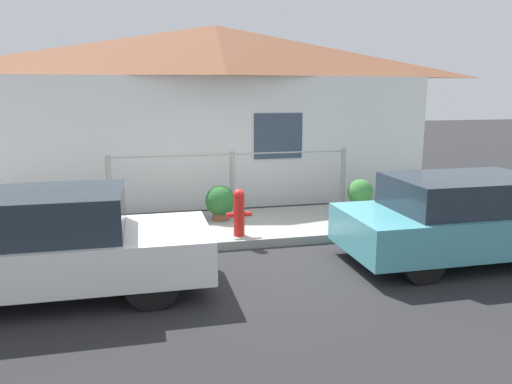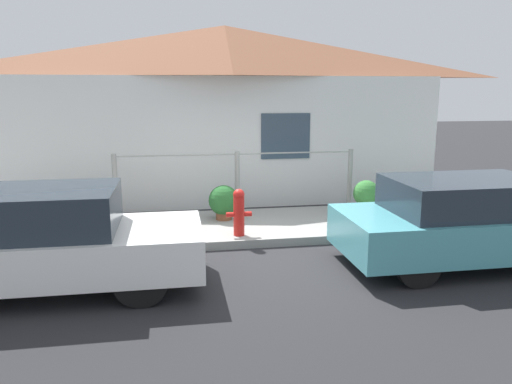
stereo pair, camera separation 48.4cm
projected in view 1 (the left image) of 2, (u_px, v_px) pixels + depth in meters
name	position (u px, v px, depth m)	size (l,w,h in m)	color
ground_plane	(255.00, 249.00, 8.32)	(60.00, 60.00, 0.00)	#262628
sidewalk	(242.00, 227.00, 9.34)	(24.00, 2.18, 0.15)	gray
house	(216.00, 62.00, 11.37)	(10.03, 2.23, 4.03)	white
fence	(232.00, 179.00, 10.09)	(4.90, 0.10, 1.23)	#999993
car_left	(42.00, 245.00, 6.28)	(4.14, 1.63, 1.36)	white
car_right	(469.00, 218.00, 7.67)	(4.05, 1.69, 1.32)	teal
fire_hydrant	(239.00, 211.00, 8.47)	(0.44, 0.20, 0.81)	red
potted_plant_near_hydrant	(220.00, 202.00, 9.50)	(0.58, 0.58, 0.67)	brown
potted_plant_by_fence	(64.00, 212.00, 9.15)	(0.39, 0.39, 0.49)	#9E5638
potted_plant_corner	(360.00, 194.00, 10.12)	(0.52, 0.52, 0.68)	slate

